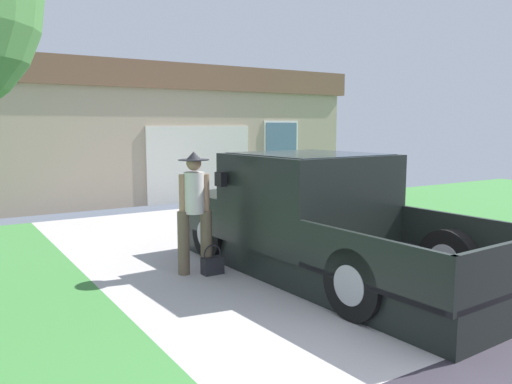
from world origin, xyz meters
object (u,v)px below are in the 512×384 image
Objects in this scene: person_with_hat at (194,209)px; house_with_garage at (148,132)px; pickup_truck at (312,220)px; wheeled_trash_bin at (287,182)px; handbag at (212,264)px.

house_with_garage reaches higher than person_with_hat.
pickup_truck is 0.46× the size of house_with_garage.
house_with_garage is 5.05m from wheeled_trash_bin.
house_with_garage is at bearing 92.80° from person_with_hat.
pickup_truck is 1.68m from person_with_hat.
person_with_hat reaches higher than wheeled_trash_bin.
pickup_truck is 12.08× the size of handbag.
handbag is 0.04× the size of house_with_garage.
handbag is at bearing 151.48° from pickup_truck.
handbag is at bearing -105.30° from house_with_garage.
person_with_hat is 4.05× the size of handbag.
person_with_hat is 0.83m from handbag.
pickup_truck is at bearing -122.46° from wheeled_trash_bin.
pickup_truck is at bearing -8.12° from person_with_hat.
pickup_truck is 4.53× the size of wheeled_trash_bin.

